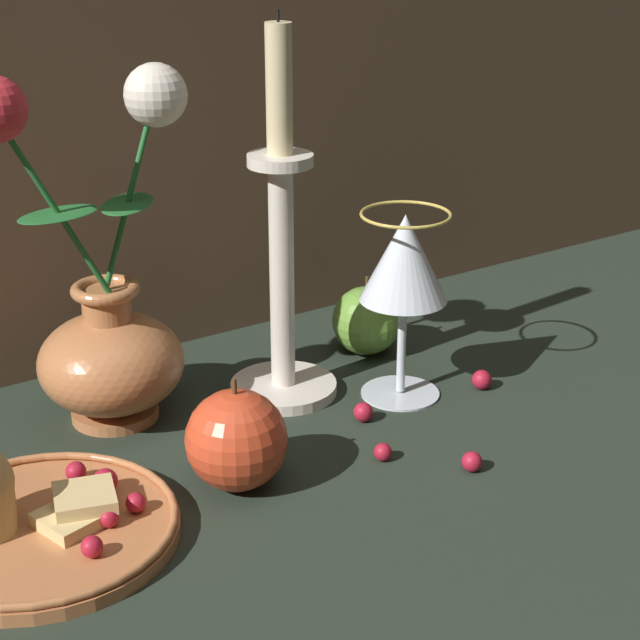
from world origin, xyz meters
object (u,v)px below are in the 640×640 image
Objects in this scene: wine_glass at (404,265)px; candlestick at (282,270)px; vase at (107,323)px; apple_near_glass at (367,321)px; plate_with_pastries at (28,518)px; apple_beside_vase at (236,440)px.

candlestick reaches higher than wine_glass.
vase reaches higher than apple_near_glass.
plate_with_pastries is 2.48× the size of apple_near_glass.
vase is at bearing 47.83° from plate_with_pastries.
wine_glass reaches higher than apple_near_glass.
apple_beside_vase is at bearing -164.66° from wine_glass.
candlestick is at bearing -165.11° from apple_near_glass.
vase is 0.90× the size of candlestick.
wine_glass is at bearing 5.76° from plate_with_pastries.
apple_beside_vase is at bearing -147.26° from apple_near_glass.
apple_beside_vase is (-0.20, -0.06, -0.09)m from wine_glass.
candlestick is (-0.09, 0.06, -0.01)m from wine_glass.
candlestick is at bearing 45.66° from apple_beside_vase.
apple_beside_vase reaches higher than apple_near_glass.
apple_near_glass is at bearing 72.85° from wine_glass.
wine_glass is 0.51× the size of candlestick.
plate_with_pastries is 0.41m from apple_near_glass.
wine_glass is at bearing -107.15° from apple_near_glass.
wine_glass is 0.11m from candlestick.
wine_glass is at bearing -35.48° from candlestick.
apple_beside_vase is (-0.12, -0.12, -0.08)m from candlestick.
apple_near_glass is (0.27, -0.01, -0.06)m from vase.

